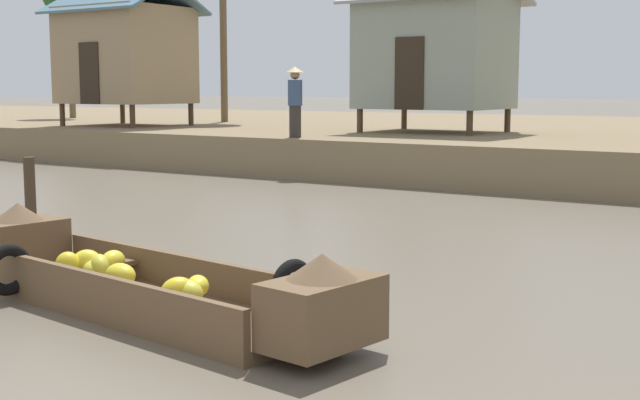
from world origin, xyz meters
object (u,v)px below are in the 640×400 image
vendor_person (295,98)px  mooring_post (31,206)px  stilt_house_mid_left (435,52)px  banana_boat (142,282)px  stilt_house_left (125,53)px

vendor_person → mooring_post: (2.72, -9.75, -1.24)m
stilt_house_mid_left → vendor_person: bearing=-111.8°
vendor_person → mooring_post: size_ratio=1.33×
banana_boat → mooring_post: 3.53m
vendor_person → mooring_post: bearing=-74.4°
stilt_house_left → stilt_house_mid_left: (9.67, 1.66, -0.11)m
stilt_house_mid_left → banana_boat: bearing=-74.0°
banana_boat → stilt_house_left: bearing=136.1°
vendor_person → stilt_house_left: bearing=163.3°
banana_boat → mooring_post: size_ratio=4.14×
stilt_house_left → stilt_house_mid_left: bearing=9.8°
stilt_house_left → vendor_person: 8.49m
banana_boat → mooring_post: bearing=158.0°
stilt_house_mid_left → vendor_person: stilt_house_mid_left is taller
banana_boat → vendor_person: 12.67m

